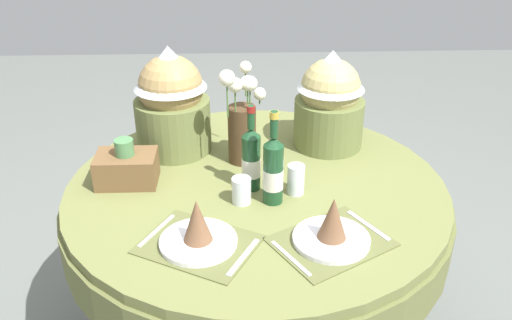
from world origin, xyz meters
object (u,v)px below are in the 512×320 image
at_px(tumbler_mid, 296,179).
at_px(tumbler_near_right, 241,190).
at_px(place_setting_right, 332,230).
at_px(gift_tub_back_right, 330,97).
at_px(wine_bottle_centre, 273,170).
at_px(woven_basket_side_left, 127,167).
at_px(wine_bottle_left, 251,159).
at_px(place_setting_left, 198,232).
at_px(flower_vase, 242,121).
at_px(dining_table, 256,213).
at_px(gift_tub_back_left, 171,97).

bearing_deg(tumbler_mid, tumbler_near_right, -164.62).
bearing_deg(place_setting_right, gift_tub_back_right, 82.26).
xyz_separation_m(wine_bottle_centre, woven_basket_side_left, (-0.52, 0.15, -0.06)).
bearing_deg(gift_tub_back_right, wine_bottle_left, -133.99).
height_order(place_setting_left, tumbler_mid, place_setting_left).
bearing_deg(flower_vase, place_setting_right, -64.18).
height_order(dining_table, woven_basket_side_left, woven_basket_side_left).
height_order(place_setting_right, tumbler_mid, place_setting_right).
relative_size(place_setting_right, tumbler_near_right, 4.53).
bearing_deg(tumbler_near_right, tumbler_mid, 15.38).
relative_size(place_setting_left, gift_tub_back_right, 1.04).
bearing_deg(place_setting_left, tumbler_near_right, 60.27).
relative_size(flower_vase, tumbler_near_right, 4.34).
relative_size(dining_table, tumbler_mid, 12.80).
relative_size(place_setting_left, woven_basket_side_left, 1.94).
distance_m(place_setting_left, tumbler_mid, 0.44).
relative_size(place_setting_right, flower_vase, 1.04).
height_order(flower_vase, gift_tub_back_right, flower_vase).
bearing_deg(tumbler_mid, place_setting_left, -138.42).
distance_m(dining_table, wine_bottle_left, 0.25).
relative_size(flower_vase, woven_basket_side_left, 1.87).
distance_m(wine_bottle_left, gift_tub_back_right, 0.48).
bearing_deg(place_setting_left, flower_vase, 74.92).
bearing_deg(place_setting_left, gift_tub_back_right, 53.37).
relative_size(dining_table, gift_tub_back_left, 3.27).
bearing_deg(tumbler_mid, gift_tub_back_left, 141.35).
xyz_separation_m(tumbler_mid, woven_basket_side_left, (-0.61, 0.10, 0.01)).
bearing_deg(gift_tub_back_left, flower_vase, -23.24).
relative_size(place_setting_left, gift_tub_back_left, 0.97).
xyz_separation_m(flower_vase, wine_bottle_centre, (0.10, -0.30, -0.05)).
xyz_separation_m(wine_bottle_left, gift_tub_back_left, (-0.30, 0.33, 0.11)).
xyz_separation_m(dining_table, place_setting_left, (-0.19, -0.36, 0.17)).
height_order(place_setting_left, woven_basket_side_left, woven_basket_side_left).
bearing_deg(gift_tub_back_left, tumbler_mid, -38.65).
height_order(place_setting_left, flower_vase, flower_vase).
height_order(place_setting_right, woven_basket_side_left, woven_basket_side_left).
xyz_separation_m(gift_tub_back_right, woven_basket_side_left, (-0.78, -0.28, -0.15)).
relative_size(wine_bottle_centre, tumbler_mid, 3.05).
distance_m(place_setting_left, wine_bottle_left, 0.38).
distance_m(tumbler_near_right, gift_tub_back_right, 0.59).
relative_size(tumbler_mid, woven_basket_side_left, 0.51).
bearing_deg(woven_basket_side_left, gift_tub_back_right, 19.82).
distance_m(wine_bottle_centre, tumbler_mid, 0.12).
bearing_deg(wine_bottle_left, tumbler_mid, -15.29).
relative_size(place_setting_left, wine_bottle_centre, 1.25).
bearing_deg(wine_bottle_centre, dining_table, 113.21).
xyz_separation_m(dining_table, flower_vase, (-0.05, 0.18, 0.30)).
bearing_deg(gift_tub_back_right, wine_bottle_centre, -120.62).
relative_size(tumbler_near_right, tumbler_mid, 0.85).
bearing_deg(dining_table, flower_vase, 104.73).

